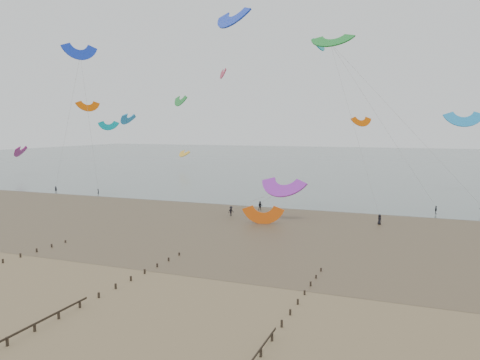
# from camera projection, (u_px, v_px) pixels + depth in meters

# --- Properties ---
(ground) EXTENTS (500.00, 500.00, 0.00)m
(ground) POSITION_uv_depth(u_px,v_px,m) (91.00, 281.00, 49.24)
(ground) COLOR brown
(ground) RESTS_ON ground
(sea_and_shore) EXTENTS (500.00, 665.00, 0.03)m
(sea_and_shore) POSITION_uv_depth(u_px,v_px,m) (200.00, 219.00, 82.57)
(sea_and_shore) COLOR #475654
(sea_and_shore) RESTS_ON ground
(kitesurfer_lead) EXTENTS (0.65, 0.64, 1.51)m
(kitesurfer_lead) POSITION_uv_depth(u_px,v_px,m) (98.00, 192.00, 111.30)
(kitesurfer_lead) COLOR black
(kitesurfer_lead) RESTS_ON ground
(kitesurfers) EXTENTS (119.64, 19.34, 1.87)m
(kitesurfers) POSITION_uv_depth(u_px,v_px,m) (377.00, 211.00, 85.29)
(kitesurfers) COLOR black
(kitesurfers) RESTS_ON ground
(grounded_kite) EXTENTS (6.68, 5.72, 3.20)m
(grounded_kite) POSITION_uv_depth(u_px,v_px,m) (263.00, 224.00, 78.29)
(grounded_kite) COLOR #F85C0F
(grounded_kite) RESTS_ON ground
(kites_airborne) EXTENTS (235.30, 122.54, 38.95)m
(kites_airborne) POSITION_uv_depth(u_px,v_px,m) (278.00, 113.00, 131.36)
(kites_airborne) COLOR #1B8A2E
(kites_airborne) RESTS_ON ground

